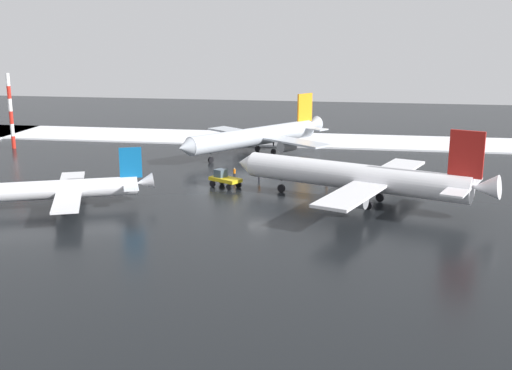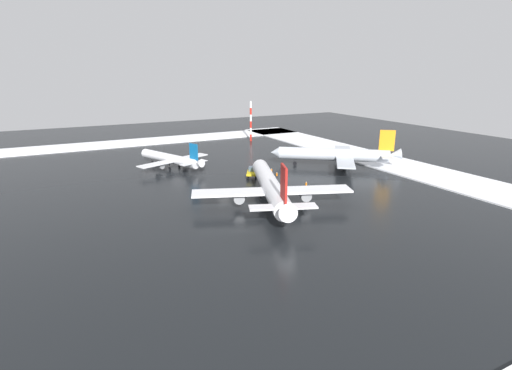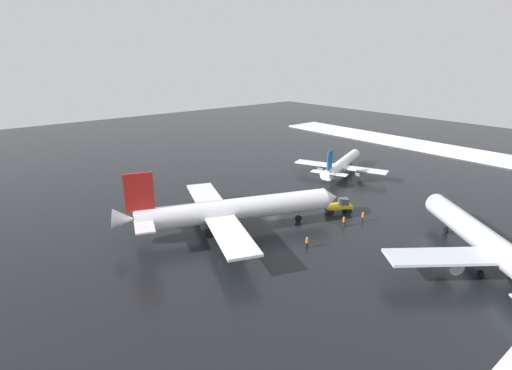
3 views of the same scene
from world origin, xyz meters
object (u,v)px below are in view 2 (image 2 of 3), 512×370
Objects in this scene: airplane_distant_tail at (170,159)px; airplane_far_rear at (336,155)px; ground_crew_beside_wing at (277,175)px; antenna_mast at (251,121)px; airplane_parked_portside at (271,186)px; ground_crew_near_tug at (271,171)px; pushback_tug at (252,172)px; ground_crew_by_nose_gear at (306,185)px.

airplane_far_rear reaches higher than airplane_distant_tail.
airplane_distant_tail is at bearing 64.43° from ground_crew_beside_wing.
ground_crew_beside_wing is at bearing 159.80° from antenna_mast.
ground_crew_near_tug is at bearing -9.32° from airplane_parked_portside.
airplane_parked_portside reaches higher than pushback_tug.
airplane_distant_tail is 0.84× the size of airplane_far_rear.
ground_crew_near_tug is at bearing -59.99° from ground_crew_by_nose_gear.
ground_crew_near_tug is 3.94m from ground_crew_beside_wing.
airplane_far_rear is 16.69× the size of ground_crew_by_nose_gear.
antenna_mast reaches higher than ground_crew_beside_wing.
ground_crew_by_nose_gear is at bearing 74.32° from ground_crew_near_tug.
ground_crew_near_tug is at bearing -156.12° from airplane_distant_tail.
ground_crew_beside_wing is 10.01m from ground_crew_by_nose_gear.
ground_crew_near_tug is (-0.46, -5.14, -0.31)m from pushback_tug.
airplane_parked_portside is at bearing 50.05° from ground_crew_by_nose_gear.
ground_crew_beside_wing is (-22.60, -18.74, -1.49)m from airplane_distant_tail.
airplane_parked_portside is at bearing 170.88° from airplane_distant_tail.
ground_crew_beside_wing is 1.00× the size of ground_crew_by_nose_gear.
ground_crew_by_nose_gear is (-9.91, -1.44, 0.00)m from ground_crew_beside_wing.
pushback_tug reaches higher than ground_crew_beside_wing.
pushback_tug is (-18.27, -14.38, -1.17)m from airplane_distant_tail.
airplane_far_rear is at bearing -61.56° from pushback_tug.
airplane_far_rear is at bearing -177.82° from antenna_mast.
antenna_mast is (59.65, -16.86, 6.04)m from ground_crew_by_nose_gear.
ground_crew_near_tug is (18.58, -10.78, -2.53)m from airplane_parked_portside.
airplane_distant_tail is 13.98× the size of ground_crew_beside_wing.
antenna_mast is (45.88, -17.53, 6.04)m from ground_crew_near_tug.
airplane_parked_portside reaches higher than ground_crew_by_nose_gear.
antenna_mast is (49.74, -18.31, 6.04)m from ground_crew_beside_wing.
airplane_distant_tail reaches higher than ground_crew_beside_wing.
airplane_distant_tail is 29.40m from ground_crew_beside_wing.
airplane_distant_tail is 27.10m from ground_crew_near_tug.
ground_crew_near_tug is (0.28, 19.29, -2.34)m from airplane_far_rear.
airplane_distant_tail is (37.32, 8.74, -1.04)m from airplane_parked_portside.
ground_crew_near_tug is 49.48m from antenna_mast.
airplane_distant_tail is 13.98× the size of ground_crew_near_tug.
ground_crew_beside_wing is 53.35m from antenna_mast.
ground_crew_beside_wing is at bearing 47.31° from airplane_far_rear.
airplane_parked_portside is 19.99m from pushback_tug.
pushback_tug is 2.97× the size of ground_crew_beside_wing.
airplane_parked_portside reaches higher than airplane_far_rear.
antenna_mast is at bearing -129.36° from ground_crew_near_tug.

